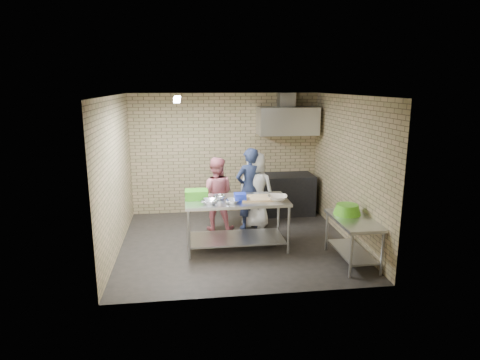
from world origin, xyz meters
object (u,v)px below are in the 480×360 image
prep_table (237,224)px  man_navy (250,189)px  green_basin (347,209)px  bottle_green (305,124)px  green_crate (196,195)px  blue_tub (240,197)px  stove (286,194)px  woman_pink (216,194)px  woman_white (256,190)px  side_counter (353,240)px

prep_table → man_navy: (0.39, 0.99, 0.38)m
prep_table → man_navy: size_ratio=1.09×
green_basin → bottle_green: bearing=89.6°
green_crate → blue_tub: green_crate is taller
stove → bottle_green: size_ratio=8.00×
green_crate → blue_tub: (0.75, -0.22, -0.02)m
green_crate → woman_pink: size_ratio=0.27×
green_crate → bottle_green: 3.38m
bottle_green → woman_pink: size_ratio=0.10×
green_basin → woman_pink: 2.65m
prep_table → stove: size_ratio=1.51×
bottle_green → man_navy: size_ratio=0.09×
man_navy → woman_white: size_ratio=1.07×
stove → woman_pink: 1.90m
side_counter → man_navy: size_ratio=0.72×
green_basin → man_navy: 2.14m
bottle_green → side_counter: bearing=-90.0°
bottle_green → woman_pink: bottle_green is taller
stove → green_crate: 2.77m
woman_pink → blue_tub: bearing=118.1°
blue_tub → woman_pink: size_ratio=0.14×
side_counter → woman_pink: (-2.11, 1.88, 0.37)m
stove → bottle_green: bottle_green is taller
stove → blue_tub: size_ratio=5.98×
prep_table → blue_tub: 0.53m
green_crate → bottle_green: bottle_green is taller
side_counter → prep_table: bearing=154.6°
blue_tub → man_navy: man_navy is taller
green_crate → blue_tub: bearing=-16.3°
green_basin → woman_pink: size_ratio=0.31×
blue_tub → bottle_green: bearing=51.5°
bottle_green → green_crate: bearing=-141.5°
blue_tub → green_basin: (1.75, -0.51, -0.13)m
green_crate → blue_tub: 0.78m
green_crate → woman_pink: 1.01m
man_navy → prep_table: bearing=49.7°
prep_table → man_navy: bearing=68.6°
woman_pink → man_navy: bearing=-170.9°
side_counter → man_navy: man_navy is taller
prep_table → man_navy: 1.13m
prep_table → blue_tub: bearing=-63.4°
bottle_green → man_navy: bearing=-141.6°
green_basin → stove: bearing=99.8°
stove → woman_white: 1.21m
stove → blue_tub: bearing=-123.6°
blue_tub → bottle_green: 3.03m
woman_white → blue_tub: bearing=97.4°
prep_table → woman_pink: bearing=105.9°
side_counter → green_crate: size_ratio=2.99×
bottle_green → stove: bearing=-151.9°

